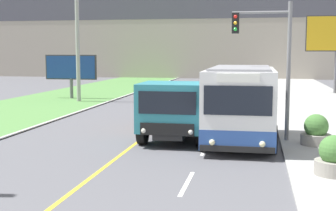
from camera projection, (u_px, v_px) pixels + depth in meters
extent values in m
cube|color=silver|center=(187.00, 183.00, 12.63)|extent=(0.12, 2.40, 0.01)
cube|color=silver|center=(205.00, 149.00, 17.11)|extent=(0.12, 2.40, 0.01)
cube|color=silver|center=(216.00, 128.00, 21.60)|extent=(0.12, 2.40, 0.01)
cube|color=silver|center=(223.00, 115.00, 26.09)|extent=(0.12, 2.40, 0.01)
cube|color=silver|center=(228.00, 106.00, 30.58)|extent=(0.12, 2.40, 0.01)
cube|color=white|center=(241.00, 103.00, 17.88)|extent=(2.49, 5.69, 2.60)
cube|color=#2D519E|center=(240.00, 128.00, 17.99)|extent=(2.51, 5.71, 0.70)
cube|color=black|center=(241.00, 93.00, 17.83)|extent=(2.52, 5.24, 0.91)
cube|color=gray|center=(241.00, 68.00, 17.72)|extent=(2.12, 5.12, 0.08)
cube|color=black|center=(238.00, 101.00, 15.04)|extent=(2.20, 0.04, 0.96)
cube|color=black|center=(237.00, 149.00, 15.21)|extent=(2.44, 0.06, 0.20)
sphere|color=#F4EAB2|center=(212.00, 142.00, 15.33)|extent=(0.20, 0.20, 0.20)
sphere|color=#F4EAB2|center=(262.00, 144.00, 15.03)|extent=(0.20, 0.20, 0.20)
cube|color=white|center=(238.00, 78.00, 14.95)|extent=(1.37, 0.04, 0.28)
cylinder|color=black|center=(205.00, 137.00, 16.67)|extent=(0.28, 1.00, 1.00)
cylinder|color=black|center=(273.00, 139.00, 16.23)|extent=(0.28, 1.00, 1.00)
cylinder|color=black|center=(214.00, 123.00, 20.00)|extent=(0.28, 1.00, 1.00)
cylinder|color=black|center=(270.00, 124.00, 19.56)|extent=(0.28, 1.00, 1.00)
cube|color=black|center=(182.00, 124.00, 20.05)|extent=(1.10, 6.74, 0.20)
cube|color=teal|center=(173.00, 107.00, 17.79)|extent=(2.45, 2.33, 1.81)
cube|color=black|center=(167.00, 103.00, 16.60)|extent=(2.08, 0.04, 0.81)
cube|color=black|center=(167.00, 129.00, 16.70)|extent=(1.96, 0.06, 0.44)
sphere|color=silver|center=(144.00, 131.00, 16.86)|extent=(0.18, 0.18, 0.18)
sphere|color=silver|center=(191.00, 132.00, 16.54)|extent=(0.18, 0.18, 0.18)
cube|color=orange|center=(186.00, 116.00, 21.29)|extent=(2.33, 4.15, 0.12)
cube|color=orange|center=(163.00, 102.00, 21.43)|extent=(0.12, 4.15, 1.34)
cube|color=orange|center=(211.00, 103.00, 21.02)|extent=(0.12, 4.15, 1.34)
cube|color=orange|center=(179.00, 108.00, 19.25)|extent=(2.33, 0.12, 1.34)
cube|color=orange|center=(192.00, 98.00, 23.19)|extent=(2.33, 0.12, 1.34)
cube|color=orange|center=(179.00, 89.00, 19.16)|extent=(2.33, 0.12, 0.24)
cylinder|color=black|center=(143.00, 131.00, 17.88)|extent=(0.30, 1.04, 1.04)
cylinder|color=black|center=(201.00, 133.00, 17.46)|extent=(0.30, 1.04, 1.04)
cylinder|color=black|center=(163.00, 117.00, 21.72)|extent=(0.30, 1.04, 1.04)
cylinder|color=black|center=(211.00, 118.00, 21.30)|extent=(0.30, 1.04, 1.04)
cylinder|color=#9E9E99|center=(77.00, 20.00, 32.35)|extent=(0.28, 0.28, 11.35)
cylinder|color=slate|center=(288.00, 73.00, 18.07)|extent=(0.16, 0.16, 5.44)
cylinder|color=slate|center=(261.00, 12.00, 18.01)|extent=(2.20, 0.10, 0.10)
cube|color=black|center=(236.00, 23.00, 18.23)|extent=(0.28, 0.24, 0.80)
sphere|color=red|center=(236.00, 17.00, 18.08)|extent=(0.14, 0.14, 0.14)
sphere|color=orange|center=(235.00, 23.00, 18.11)|extent=(0.14, 0.14, 0.14)
sphere|color=green|center=(235.00, 29.00, 18.13)|extent=(0.14, 0.14, 0.14)
cylinder|color=#59595B|center=(336.00, 72.00, 38.62)|extent=(0.24, 0.24, 3.60)
cylinder|color=#59595B|center=(72.00, 89.00, 34.96)|extent=(0.24, 0.24, 1.52)
cube|color=#333333|center=(71.00, 67.00, 34.78)|extent=(3.95, 0.20, 1.83)
cube|color=navy|center=(70.00, 67.00, 34.67)|extent=(3.79, 0.02, 1.67)
cylinder|color=gray|center=(334.00, 168.00, 13.18)|extent=(1.07, 1.07, 0.41)
sphere|color=#477A38|center=(334.00, 150.00, 13.13)|extent=(0.86, 0.86, 0.86)
cylinder|color=gray|center=(316.00, 139.00, 17.44)|extent=(1.12, 1.12, 0.39)
sphere|color=#477A38|center=(316.00, 126.00, 17.39)|extent=(0.90, 0.90, 0.90)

